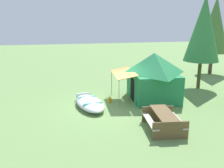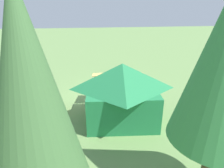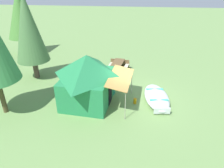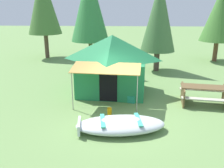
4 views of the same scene
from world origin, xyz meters
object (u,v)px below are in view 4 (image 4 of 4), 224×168
object	(u,v)px
cooler_box	(132,98)
pine_tree_far_center	(89,5)
picnic_table	(205,93)
fuel_can	(109,112)
beached_rowboat	(120,125)
pine_tree_side	(159,15)
pine_tree_back_left	(220,14)
canvas_cabin_tent	(112,64)
pine_tree_back_right	(43,2)

from	to	relation	value
cooler_box	pine_tree_far_center	world-z (taller)	pine_tree_far_center
picnic_table	fuel_can	distance (m)	4.14
beached_rowboat	pine_tree_side	size ratio (longest dim) A/B	0.55
fuel_can	pine_tree_back_left	bearing A→B (deg)	53.79
picnic_table	pine_tree_back_left	size ratio (longest dim) A/B	0.40
cooler_box	fuel_can	world-z (taller)	cooler_box
picnic_table	pine_tree_far_center	distance (m)	8.34
canvas_cabin_tent	pine_tree_back_left	world-z (taller)	pine_tree_back_left
pine_tree_far_center	pine_tree_back_left	bearing A→B (deg)	20.00
picnic_table	fuel_can	size ratio (longest dim) A/B	7.16
picnic_table	fuel_can	world-z (taller)	picnic_table
canvas_cabin_tent	picnic_table	distance (m)	4.21
beached_rowboat	pine_tree_side	bearing A→B (deg)	75.14
pine_tree_side	picnic_table	bearing A→B (deg)	-75.93
cooler_box	pine_tree_back_right	xyz separation A→B (m)	(-6.39, 8.88, 3.97)
fuel_can	pine_tree_far_center	xyz separation A→B (m)	(-1.56, 6.60, 3.81)
pine_tree_back_left	picnic_table	bearing A→B (deg)	-111.15
fuel_can	pine_tree_back_left	xyz separation A→B (m)	(7.16, 9.77, 3.22)
beached_rowboat	canvas_cabin_tent	xyz separation A→B (m)	(-0.45, 3.76, 1.17)
picnic_table	pine_tree_back_left	xyz separation A→B (m)	(3.26, 8.42, 2.90)
beached_rowboat	pine_tree_back_right	bearing A→B (deg)	117.15
canvas_cabin_tent	pine_tree_side	size ratio (longest dim) A/B	0.70
beached_rowboat	canvas_cabin_tent	bearing A→B (deg)	96.83
picnic_table	beached_rowboat	bearing A→B (deg)	-143.73
pine_tree_back_right	pine_tree_side	size ratio (longest dim) A/B	1.16
fuel_can	pine_tree_back_right	xyz separation A→B (m)	(-5.50, 10.35, 3.98)
cooler_box	pine_tree_side	distance (m)	6.43
beached_rowboat	pine_tree_back_left	distance (m)	13.25
pine_tree_back_left	pine_tree_far_center	xyz separation A→B (m)	(-8.72, -3.17, 0.59)
fuel_can	pine_tree_far_center	distance (m)	7.78
picnic_table	cooler_box	distance (m)	3.02
fuel_can	pine_tree_side	world-z (taller)	pine_tree_side
beached_rowboat	fuel_can	distance (m)	1.27
pine_tree_back_left	pine_tree_back_right	world-z (taller)	pine_tree_back_right
fuel_can	pine_tree_far_center	world-z (taller)	pine_tree_far_center
pine_tree_far_center	pine_tree_side	size ratio (longest dim) A/B	1.10
picnic_table	fuel_can	xyz separation A→B (m)	(-3.90, -1.35, -0.32)
picnic_table	cooler_box	world-z (taller)	picnic_table
pine_tree_back_left	pine_tree_back_right	distance (m)	12.69
beached_rowboat	pine_tree_back_right	xyz separation A→B (m)	(-5.92, 11.54, 3.90)
fuel_can	cooler_box	bearing A→B (deg)	58.66
canvas_cabin_tent	pine_tree_back_left	bearing A→B (deg)	45.13
canvas_cabin_tent	cooler_box	size ratio (longest dim) A/B	7.60
pine_tree_far_center	picnic_table	bearing A→B (deg)	-43.84
pine_tree_back_left	pine_tree_back_right	size ratio (longest dim) A/B	0.82
picnic_table	pine_tree_side	size ratio (longest dim) A/B	0.39
canvas_cabin_tent	picnic_table	world-z (taller)	canvas_cabin_tent
canvas_cabin_tent	pine_tree_far_center	size ratio (longest dim) A/B	0.64
beached_rowboat	pine_tree_far_center	world-z (taller)	pine_tree_far_center
beached_rowboat	pine_tree_side	distance (m)	8.83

